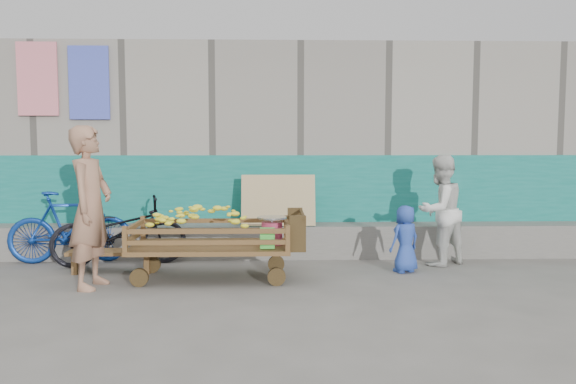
{
  "coord_description": "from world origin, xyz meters",
  "views": [
    {
      "loc": [
        0.22,
        -5.33,
        1.56
      ],
      "look_at": [
        0.4,
        1.2,
        1.0
      ],
      "focal_mm": 35.0,
      "sensor_mm": 36.0,
      "label": 1
    }
  ],
  "objects_px": {
    "vendor_man": "(91,207)",
    "child": "(405,239)",
    "woman": "(440,210)",
    "banana_cart": "(208,230)",
    "bicycle_blue": "(70,227)",
    "bench": "(114,256)",
    "bicycle_dark": "(119,231)"
  },
  "relations": [
    {
      "from": "vendor_man",
      "to": "child",
      "type": "relative_size",
      "value": 2.15
    },
    {
      "from": "woman",
      "to": "child",
      "type": "height_order",
      "value": "woman"
    },
    {
      "from": "banana_cart",
      "to": "bicycle_blue",
      "type": "height_order",
      "value": "bicycle_blue"
    },
    {
      "from": "vendor_man",
      "to": "woman",
      "type": "distance_m",
      "value": 4.25
    },
    {
      "from": "bench",
      "to": "bicycle_blue",
      "type": "height_order",
      "value": "bicycle_blue"
    },
    {
      "from": "banana_cart",
      "to": "vendor_man",
      "type": "xyz_separation_m",
      "value": [
        -1.22,
        -0.34,
        0.31
      ]
    },
    {
      "from": "bench",
      "to": "child",
      "type": "xyz_separation_m",
      "value": [
        3.55,
        -0.1,
        0.21
      ]
    },
    {
      "from": "banana_cart",
      "to": "bicycle_blue",
      "type": "bearing_deg",
      "value": 153.68
    },
    {
      "from": "bench",
      "to": "vendor_man",
      "type": "relative_size",
      "value": 0.61
    },
    {
      "from": "bench",
      "to": "bicycle_dark",
      "type": "height_order",
      "value": "bicycle_dark"
    },
    {
      "from": "vendor_man",
      "to": "child",
      "type": "height_order",
      "value": "vendor_man"
    },
    {
      "from": "vendor_man",
      "to": "bicycle_dark",
      "type": "relative_size",
      "value": 1.04
    },
    {
      "from": "bicycle_dark",
      "to": "woman",
      "type": "bearing_deg",
      "value": -105.58
    },
    {
      "from": "child",
      "to": "woman",
      "type": "bearing_deg",
      "value": -171.4
    },
    {
      "from": "bench",
      "to": "woman",
      "type": "distance_m",
      "value": 4.14
    },
    {
      "from": "child",
      "to": "banana_cart",
      "type": "bearing_deg",
      "value": -21.12
    },
    {
      "from": "banana_cart",
      "to": "bicycle_blue",
      "type": "relative_size",
      "value": 1.26
    },
    {
      "from": "bicycle_dark",
      "to": "bicycle_blue",
      "type": "distance_m",
      "value": 0.71
    },
    {
      "from": "bicycle_blue",
      "to": "child",
      "type": "bearing_deg",
      "value": -106.82
    },
    {
      "from": "banana_cart",
      "to": "woman",
      "type": "bearing_deg",
      "value": 13.26
    },
    {
      "from": "woman",
      "to": "bicycle_dark",
      "type": "distance_m",
      "value": 4.13
    },
    {
      "from": "vendor_man",
      "to": "bench",
      "type": "bearing_deg",
      "value": 4.94
    },
    {
      "from": "woman",
      "to": "bicycle_blue",
      "type": "height_order",
      "value": "woman"
    },
    {
      "from": "child",
      "to": "bicycle_dark",
      "type": "distance_m",
      "value": 3.61
    },
    {
      "from": "woman",
      "to": "bench",
      "type": "bearing_deg",
      "value": -26.56
    },
    {
      "from": "banana_cart",
      "to": "child",
      "type": "bearing_deg",
      "value": 6.83
    },
    {
      "from": "child",
      "to": "bicycle_dark",
      "type": "bearing_deg",
      "value": -35.6
    },
    {
      "from": "woman",
      "to": "bicycle_dark",
      "type": "relative_size",
      "value": 0.84
    },
    {
      "from": "bench",
      "to": "vendor_man",
      "type": "height_order",
      "value": "vendor_man"
    },
    {
      "from": "banana_cart",
      "to": "child",
      "type": "height_order",
      "value": "banana_cart"
    },
    {
      "from": "banana_cart",
      "to": "vendor_man",
      "type": "bearing_deg",
      "value": -164.44
    },
    {
      "from": "banana_cart",
      "to": "child",
      "type": "relative_size",
      "value": 2.42
    }
  ]
}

